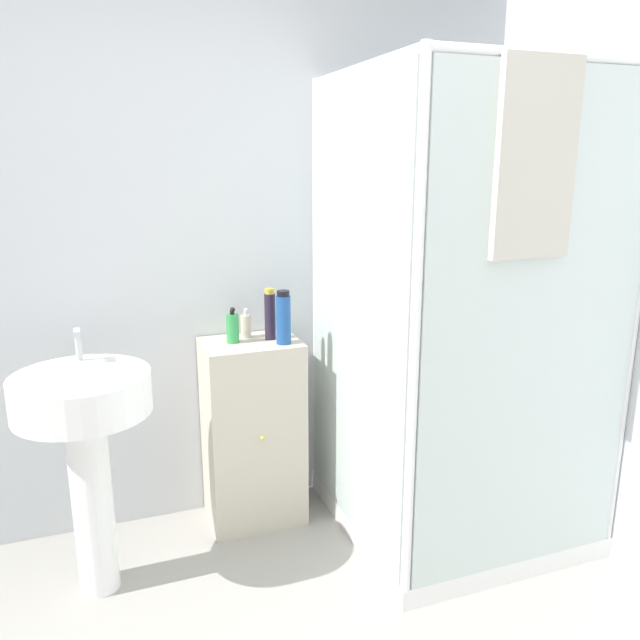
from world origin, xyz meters
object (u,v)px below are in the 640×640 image
at_px(shampoo_bottle_tall_black, 270,315).
at_px(sink, 85,429).
at_px(soap_dispenser, 233,328).
at_px(shampoo_bottle_blue, 283,318).
at_px(lotion_bottle_white, 246,326).

bearing_deg(shampoo_bottle_tall_black, sink, -160.02).
height_order(soap_dispenser, shampoo_bottle_tall_black, shampoo_bottle_tall_black).
relative_size(sink, soap_dispenser, 6.42).
height_order(soap_dispenser, shampoo_bottle_blue, shampoo_bottle_blue).
bearing_deg(shampoo_bottle_blue, sink, -166.41).
relative_size(shampoo_bottle_tall_black, lotion_bottle_white, 1.71).
bearing_deg(shampoo_bottle_tall_black, soap_dispenser, 179.08).
bearing_deg(shampoo_bottle_blue, shampoo_bottle_tall_black, 111.51).
bearing_deg(shampoo_bottle_blue, lotion_bottle_white, 131.47).
xyz_separation_m(shampoo_bottle_tall_black, shampoo_bottle_blue, (0.04, -0.09, 0.00)).
bearing_deg(soap_dispenser, shampoo_bottle_blue, -24.11).
bearing_deg(sink, shampoo_bottle_tall_black, 19.98).
bearing_deg(sink, lotion_bottle_white, 26.53).
relative_size(sink, shampoo_bottle_blue, 4.34).
height_order(sink, shampoo_bottle_blue, shampoo_bottle_blue).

